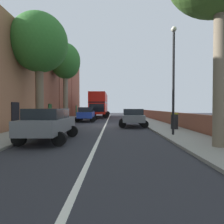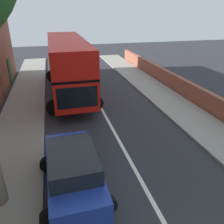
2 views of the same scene
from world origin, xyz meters
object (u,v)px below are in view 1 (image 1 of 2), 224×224
(double_decker_bus, at_px, (99,104))
(parked_car_blue_left_3, at_px, (86,113))
(street_tree_left_0, at_px, (65,62))
(litter_bin_right, at_px, (174,121))
(parked_car_grey_right_1, at_px, (133,116))
(street_tree_left_2, at_px, (39,44))
(lamppost_right, at_px, (174,72))
(parked_car_grey_left_0, at_px, (49,123))

(double_decker_bus, bearing_deg, parked_car_blue_left_3, -94.35)
(street_tree_left_0, height_order, litter_bin_right, street_tree_left_0)
(double_decker_bus, height_order, parked_car_grey_right_1, double_decker_bus)
(street_tree_left_2, bearing_deg, parked_car_blue_left_3, 72.14)
(double_decker_bus, relative_size, parked_car_grey_right_1, 2.56)
(lamppost_right, height_order, litter_bin_right, lamppost_right)
(parked_car_grey_left_0, xyz_separation_m, street_tree_left_0, (-2.50, 13.89, 6.18))
(parked_car_grey_right_1, distance_m, street_tree_left_0, 11.58)
(parked_car_blue_left_3, bearing_deg, street_tree_left_0, 178.95)
(street_tree_left_2, height_order, lamppost_right, street_tree_left_2)
(parked_car_grey_left_0, relative_size, parked_car_blue_left_3, 1.04)
(litter_bin_right, bearing_deg, parked_car_grey_right_1, 133.16)
(parked_car_grey_right_1, distance_m, parked_car_blue_left_3, 7.97)
(double_decker_bus, xyz_separation_m, street_tree_left_2, (-3.40, -18.57, 4.41))
(street_tree_left_0, distance_m, street_tree_left_2, 8.14)
(lamppost_right, bearing_deg, litter_bin_right, 71.54)
(double_decker_bus, bearing_deg, lamppost_right, -75.19)
(parked_car_grey_right_1, relative_size, street_tree_left_2, 0.47)
(litter_bin_right, bearing_deg, street_tree_left_0, 138.10)
(double_decker_bus, xyz_separation_m, parked_car_blue_left_3, (-0.80, -10.49, -1.38))
(street_tree_left_0, relative_size, litter_bin_right, 7.85)
(parked_car_grey_left_0, relative_size, street_tree_left_0, 0.48)
(double_decker_bus, relative_size, litter_bin_right, 9.18)
(parked_car_grey_right_1, xyz_separation_m, lamppost_right, (1.80, -5.99, 2.90))
(litter_bin_right, bearing_deg, lamppost_right, -108.46)
(parked_car_grey_left_0, distance_m, parked_car_blue_left_3, 13.84)
(litter_bin_right, bearing_deg, double_decker_bus, 109.57)
(street_tree_left_0, distance_m, litter_bin_right, 15.26)
(double_decker_bus, height_order, lamppost_right, lamppost_right)
(parked_car_grey_right_1, height_order, street_tree_left_2, street_tree_left_2)
(litter_bin_right, bearing_deg, parked_car_blue_left_3, 130.29)
(double_decker_bus, relative_size, parked_car_blue_left_3, 2.51)
(parked_car_blue_left_3, bearing_deg, street_tree_left_2, -107.86)
(litter_bin_right, bearing_deg, parked_car_grey_left_0, -149.26)
(double_decker_bus, relative_size, street_tree_left_0, 1.17)
(lamppost_right, bearing_deg, parked_car_blue_left_3, 119.14)
(street_tree_left_2, bearing_deg, parked_car_grey_right_1, 13.83)
(parked_car_blue_left_3, bearing_deg, litter_bin_right, -49.71)
(parked_car_grey_left_0, bearing_deg, street_tree_left_0, 100.22)
(parked_car_grey_left_0, xyz_separation_m, parked_car_blue_left_3, (0.00, 13.84, 0.03))
(parked_car_grey_left_0, distance_m, street_tree_left_0, 15.40)
(lamppost_right, relative_size, litter_bin_right, 5.33)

